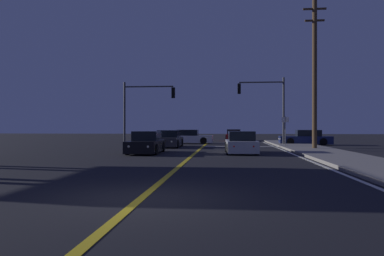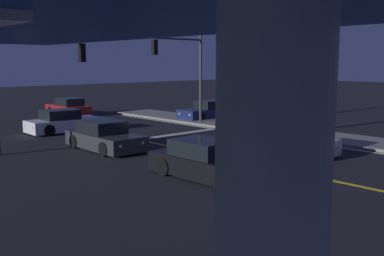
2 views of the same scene
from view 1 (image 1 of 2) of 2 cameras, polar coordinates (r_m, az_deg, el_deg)
name	(u,v)px [view 1 (image 1 of 2)]	position (r m, az deg, el deg)	size (l,w,h in m)	color
ground_plane	(140,200)	(8.24, -8.10, -10.96)	(160.00, 160.00, 0.00)	black
sidewalk_right	(337,156)	(20.64, 21.56, -4.07)	(3.20, 42.82, 0.15)	gray
lane_line_center	(191,156)	(19.91, -0.13, -4.42)	(0.20, 40.44, 0.01)	gold
lane_line_edge_right	(301,157)	(20.20, 16.50, -4.36)	(0.16, 40.44, 0.01)	silver
stop_bar	(240,147)	(30.21, 7.46, -2.87)	(6.04, 0.50, 0.01)	silver
car_far_approaching_white	(190,138)	(35.45, -0.32, -1.49)	(4.33, 1.93, 1.34)	silver
car_side_waiting_red	(234,136)	(42.95, 6.44, -1.21)	(1.86, 4.28, 1.34)	maroon
car_lead_oncoming_black	(146,144)	(22.58, -7.08, -2.42)	(1.91, 4.51, 1.34)	black
car_distant_tail_silver	(241,144)	(22.55, 7.61, -2.42)	(1.96, 4.23, 1.34)	#B2B5BA
car_parked_curb_navy	(306,138)	(34.57, 17.21, -1.54)	(4.61, 2.03, 1.34)	navy
car_mid_block_charcoal	(169,140)	(29.42, -3.65, -1.82)	(2.00, 4.35, 1.34)	#2D2D33
traffic_signal_near_right	(267,100)	(32.73, 11.52, 4.25)	(4.05, 0.28, 5.90)	#38383D
traffic_signal_far_left	(143,103)	(31.91, -7.53, 3.90)	(4.47, 0.28, 5.46)	#38383D
utility_pole_right	(315,73)	(26.94, 18.44, 8.09)	(1.57, 0.32, 10.32)	#4C3823
street_sign_corner	(285,127)	(30.02, 14.23, 0.22)	(0.56, 0.13, 2.43)	slate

